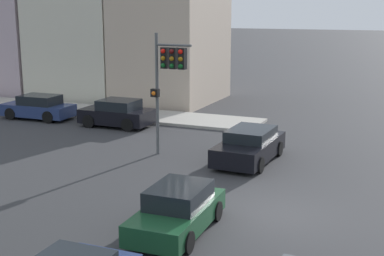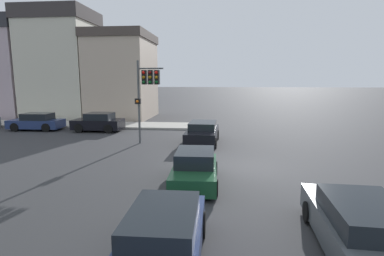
{
  "view_description": "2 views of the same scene",
  "coord_description": "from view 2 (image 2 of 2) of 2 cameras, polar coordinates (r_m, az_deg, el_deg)",
  "views": [
    {
      "loc": [
        -15.59,
        -3.89,
        6.36
      ],
      "look_at": [
        2.6,
        3.84,
        1.91
      ],
      "focal_mm": 50.0,
      "sensor_mm": 36.0,
      "label": 1
    },
    {
      "loc": [
        -13.84,
        1.14,
        4.16
      ],
      "look_at": [
        2.18,
        2.77,
        1.53
      ],
      "focal_mm": 28.0,
      "sensor_mm": 36.0,
      "label": 2
    }
  ],
  "objects": [
    {
      "name": "parked_car_0",
      "position": [
        25.37,
        -17.38,
        1.02
      ],
      "size": [
        2.06,
        3.89,
        1.48
      ],
      "rotation": [
        0.0,
        0.0,
        1.57
      ],
      "color": "black",
      "rests_on": "ground_plane"
    },
    {
      "name": "crossing_car_2",
      "position": [
        19.68,
        2.01,
        -0.95
      ],
      "size": [
        4.49,
        2.13,
        1.39
      ],
      "rotation": [
        0.0,
        0.0,
        3.11
      ],
      "color": "black",
      "rests_on": "ground_plane"
    },
    {
      "name": "rowhouse_backdrop",
      "position": [
        35.6,
        -23.13,
        10.22
      ],
      "size": [
        7.93,
        19.07,
        11.34
      ],
      "color": "#BCA893",
      "rests_on": "ground_plane"
    },
    {
      "name": "crossing_car_0",
      "position": [
        8.54,
        29.69,
        -16.29
      ],
      "size": [
        4.81,
        2.14,
        1.36
      ],
      "rotation": [
        0.0,
        0.0,
        -0.05
      ],
      "color": "#4C5156",
      "rests_on": "ground_plane"
    },
    {
      "name": "ground_plane",
      "position": [
        14.5,
        10.15,
        -7.56
      ],
      "size": [
        300.0,
        300.0,
        0.0
      ],
      "primitive_type": "plane",
      "color": "#333335"
    },
    {
      "name": "parked_car_1",
      "position": [
        27.86,
        -27.5,
        1.02
      ],
      "size": [
        1.99,
        4.28,
        1.41
      ],
      "rotation": [
        0.0,
        0.0,
        1.6
      ],
      "color": "navy",
      "rests_on": "ground_plane"
    },
    {
      "name": "crossing_car_1",
      "position": [
        7.11,
        -5.73,
        -20.57
      ],
      "size": [
        4.59,
        1.89,
        1.3
      ],
      "rotation": [
        0.0,
        0.0,
        3.16
      ],
      "color": "navy",
      "rests_on": "ground_plane"
    },
    {
      "name": "traffic_signal",
      "position": [
        19.38,
        -8.57,
        8.2
      ],
      "size": [
        0.55,
        1.84,
        5.33
      ],
      "rotation": [
        0.0,
        0.0,
        3.1
      ],
      "color": "#515456",
      "rests_on": "ground_plane"
    },
    {
      "name": "crossing_car_3",
      "position": [
        12.08,
        0.56,
        -7.72
      ],
      "size": [
        3.89,
        1.9,
        1.35
      ],
      "rotation": [
        0.0,
        0.0,
        3.17
      ],
      "color": "#194728",
      "rests_on": "ground_plane"
    }
  ]
}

